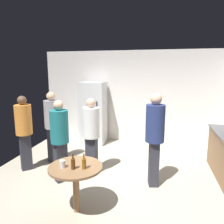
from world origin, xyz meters
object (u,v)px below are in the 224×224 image
at_px(foreground_table, 76,173).
at_px(person_in_navy_shirt, 155,133).
at_px(beer_bottle_amber, 84,163).
at_px(beer_bottle_brown, 73,164).
at_px(person_in_gray_shirt, 52,122).
at_px(person_in_white_shirt, 91,130).
at_px(person_in_teal_shirt, 60,135).
at_px(refrigerator, 93,113).
at_px(plastic_cup_white, 63,164).
at_px(person_in_orange_shirt, 24,127).

relative_size(foreground_table, person_in_navy_shirt, 0.46).
xyz_separation_m(beer_bottle_amber, beer_bottle_brown, (-0.15, -0.04, 0.00)).
relative_size(beer_bottle_amber, beer_bottle_brown, 1.00).
bearing_deg(person_in_gray_shirt, beer_bottle_amber, 36.27).
distance_m(beer_bottle_amber, person_in_white_shirt, 1.36).
bearing_deg(person_in_navy_shirt, person_in_teal_shirt, -3.36).
height_order(foreground_table, beer_bottle_amber, beer_bottle_amber).
bearing_deg(refrigerator, beer_bottle_brown, -77.74).
bearing_deg(beer_bottle_amber, refrigerator, 104.92).
bearing_deg(person_in_gray_shirt, plastic_cup_white, 28.76).
height_order(foreground_table, person_in_orange_shirt, person_in_orange_shirt).
height_order(beer_bottle_brown, person_in_teal_shirt, person_in_teal_shirt).
height_order(refrigerator, person_in_navy_shirt, refrigerator).
xyz_separation_m(refrigerator, person_in_navy_shirt, (1.82, -2.14, 0.12)).
height_order(beer_bottle_amber, person_in_navy_shirt, person_in_navy_shirt).
bearing_deg(refrigerator, person_in_white_shirt, -73.98).
bearing_deg(refrigerator, person_in_orange_shirt, -113.55).
height_order(person_in_white_shirt, person_in_teal_shirt, person_in_teal_shirt).
xyz_separation_m(foreground_table, beer_bottle_amber, (0.16, -0.06, 0.19)).
relative_size(foreground_table, person_in_orange_shirt, 0.50).
relative_size(foreground_table, beer_bottle_brown, 3.48).
distance_m(beer_bottle_brown, plastic_cup_white, 0.17).
height_order(refrigerator, person_in_gray_shirt, refrigerator).
relative_size(person_in_teal_shirt, person_in_gray_shirt, 0.96).
bearing_deg(person_in_teal_shirt, foreground_table, -12.37).
height_order(person_in_orange_shirt, person_in_gray_shirt, person_in_gray_shirt).
height_order(plastic_cup_white, person_in_teal_shirt, person_in_teal_shirt).
relative_size(beer_bottle_brown, person_in_navy_shirt, 0.13).
xyz_separation_m(refrigerator, person_in_teal_shirt, (0.07, -2.36, 0.03)).
xyz_separation_m(beer_bottle_amber, person_in_orange_shirt, (-1.76, 1.18, 0.12)).
xyz_separation_m(person_in_orange_shirt, person_in_white_shirt, (1.44, 0.14, -0.02)).
bearing_deg(beer_bottle_brown, person_in_teal_shirt, 125.04).
height_order(beer_bottle_brown, plastic_cup_white, beer_bottle_brown).
bearing_deg(refrigerator, beer_bottle_amber, -75.08).
relative_size(beer_bottle_amber, person_in_teal_shirt, 0.14).
height_order(plastic_cup_white, person_in_navy_shirt, person_in_navy_shirt).
bearing_deg(foreground_table, person_in_orange_shirt, 144.81).
height_order(beer_bottle_amber, person_in_orange_shirt, person_in_orange_shirt).
bearing_deg(person_in_orange_shirt, beer_bottle_brown, 8.85).
xyz_separation_m(beer_bottle_amber, person_in_gray_shirt, (-1.38, 1.71, 0.15)).
xyz_separation_m(foreground_table, person_in_navy_shirt, (1.12, 1.04, 0.39)).
relative_size(beer_bottle_brown, person_in_white_shirt, 0.15).
bearing_deg(person_in_orange_shirt, person_in_white_shirt, 51.66).
distance_m(beer_bottle_brown, person_in_gray_shirt, 2.14).
relative_size(beer_bottle_brown, plastic_cup_white, 2.09).
distance_m(beer_bottle_amber, beer_bottle_brown, 0.16).
distance_m(refrigerator, beer_bottle_brown, 3.35).
height_order(beer_bottle_brown, person_in_navy_shirt, person_in_navy_shirt).
bearing_deg(person_in_teal_shirt, refrigerator, 131.49).
distance_m(person_in_teal_shirt, person_in_gray_shirt, 1.02).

